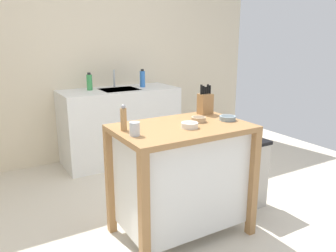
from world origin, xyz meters
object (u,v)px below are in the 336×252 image
kitchen_island (181,174)px  bottle_dish_soap (89,82)px  bowl_ceramic_small (199,119)px  bowl_ceramic_wide (228,118)px  trash_bin (245,173)px  bowl_stoneware_deep (190,125)px  bottle_hand_soap (142,79)px  drinking_cup (135,129)px  sink_faucet (114,79)px  pepper_grinder (124,118)px  knife_block (205,103)px

kitchen_island → bottle_dish_soap: size_ratio=4.84×
kitchen_island → bowl_ceramic_small: (0.17, 0.03, 0.41)m
bowl_ceramic_wide → bowl_ceramic_small: bearing=160.2°
kitchen_island → trash_bin: bearing=6.4°
bowl_stoneware_deep → bottle_hand_soap: 1.93m
drinking_cup → bottle_dish_soap: bottle_dish_soap is taller
bowl_ceramic_wide → sink_faucet: bearing=94.5°
bowl_ceramic_small → pepper_grinder: pepper_grinder is taller
trash_bin → bottle_dish_soap: size_ratio=3.07×
drinking_cup → bottle_hand_soap: (0.97, 1.83, 0.08)m
kitchen_island → pepper_grinder: bearing=167.8°
bowl_ceramic_wide → bowl_ceramic_small: bowl_ceramic_small is taller
bottle_dish_soap → bottle_hand_soap: (0.64, -0.10, 0.01)m
drinking_cup → pepper_grinder: 0.16m
trash_bin → sink_faucet: sink_faucet is taller
trash_bin → bowl_stoneware_deep: bearing=-167.2°
drinking_cup → sink_faucet: (0.65, 1.97, 0.08)m
trash_bin → knife_block: bearing=158.5°
sink_faucet → bottle_dish_soap: bearing=-172.4°
bowl_stoneware_deep → drinking_cup: bearing=176.8°
kitchen_island → drinking_cup: drinking_cup is taller
bowl_ceramic_small → drinking_cup: drinking_cup is taller
knife_block → bottle_dish_soap: knife_block is taller
sink_faucet → bottle_dish_soap: (-0.33, -0.04, -0.01)m
knife_block → pepper_grinder: knife_block is taller
drinking_cup → bottle_hand_soap: bearing=62.1°
bowl_ceramic_small → bottle_dish_soap: 1.86m
bowl_ceramic_small → trash_bin: 0.82m
pepper_grinder → kitchen_island: bearing=-12.2°
bowl_ceramic_small → kitchen_island: bearing=-169.9°
bowl_stoneware_deep → sink_faucet: sink_faucet is taller
bowl_ceramic_small → trash_bin: (0.56, 0.05, -0.59)m
bowl_ceramic_wide → bowl_ceramic_small: (-0.22, 0.08, 0.00)m
kitchen_island → pepper_grinder: (-0.42, 0.09, 0.48)m
bowl_ceramic_small → bottle_dish_soap: bearing=98.0°
bowl_ceramic_wide → sink_faucet: sink_faucet is taller
bowl_ceramic_small → pepper_grinder: (-0.59, 0.06, 0.07)m
bowl_stoneware_deep → bottle_hand_soap: bottle_hand_soap is taller
bottle_dish_soap → bottle_hand_soap: 0.65m
pepper_grinder → knife_block: bearing=9.5°
bowl_stoneware_deep → drinking_cup: drinking_cup is taller
knife_block → bowl_stoneware_deep: size_ratio=2.05×
bowl_ceramic_small → sink_faucet: (0.07, 1.88, 0.11)m
bowl_ceramic_small → pepper_grinder: size_ratio=0.61×
bowl_stoneware_deep → sink_faucet: (0.23, 2.00, 0.11)m
knife_block → pepper_grinder: bearing=-170.5°
bowl_stoneware_deep → bottle_dish_soap: bottle_dish_soap is taller
bowl_ceramic_wide → bottle_hand_soap: 1.83m
trash_bin → sink_faucet: (-0.50, 1.83, 0.69)m
kitchen_island → bowl_ceramic_wide: bearing=-7.1°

